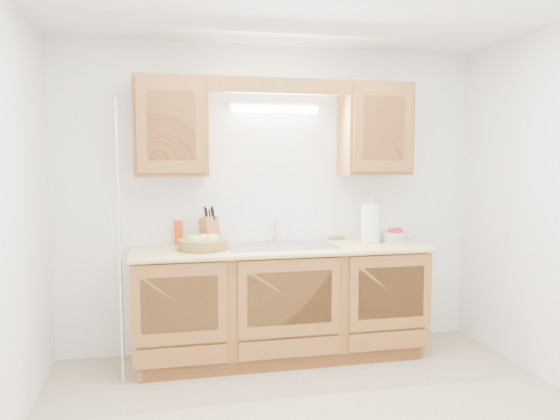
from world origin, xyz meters
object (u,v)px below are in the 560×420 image
object	(u,v)px
apple_bowl	(394,236)
fruit_basket	(203,243)
knife_block	(210,231)
paper_towel	(370,224)

from	to	relation	value
apple_bowl	fruit_basket	bearing A→B (deg)	-178.80
fruit_basket	knife_block	xyz separation A→B (m)	(0.07, 0.18, 0.06)
paper_towel	fruit_basket	bearing A→B (deg)	-177.99
knife_block	paper_towel	bearing A→B (deg)	-28.42
fruit_basket	apple_bowl	distance (m)	1.57
knife_block	apple_bowl	world-z (taller)	knife_block
fruit_basket	knife_block	bearing A→B (deg)	68.85
paper_towel	apple_bowl	size ratio (longest dim) A/B	1.24
knife_block	paper_towel	xyz separation A→B (m)	(1.30, -0.13, 0.04)
fruit_basket	paper_towel	distance (m)	1.37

